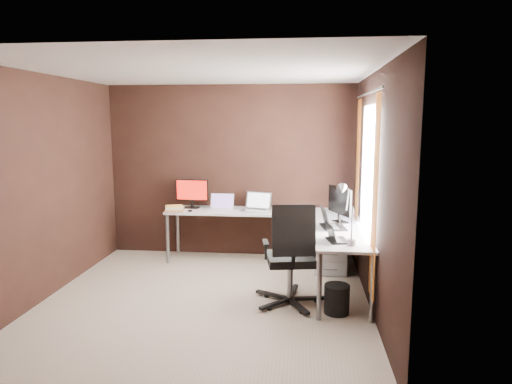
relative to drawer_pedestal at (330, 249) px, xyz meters
The scene contains 15 objects.
room 1.82m from the drawer_pedestal, 135.13° to the right, with size 3.60×3.60×2.50m.
desk 0.71m from the drawer_pedestal, 169.36° to the right, with size 2.65×2.25×0.73m.
drawer_pedestal is the anchor object (origin of this frame).
monitor_left 2.12m from the drawer_pedestal, 167.49° to the left, with size 0.48×0.15×0.42m.
monitor_right 0.75m from the drawer_pedestal, 73.78° to the right, with size 0.25×0.50×0.44m.
laptop_white 1.62m from the drawer_pedestal, 167.68° to the left, with size 0.34×0.25×0.22m.
laptop_silver 1.18m from the drawer_pedestal, 160.70° to the left, with size 0.44×0.36×0.25m.
laptop_black_big 0.78m from the drawer_pedestal, 93.74° to the right, with size 0.32×0.41×0.25m.
laptop_black_small 1.31m from the drawer_pedestal, 91.07° to the right, with size 0.26×0.32×0.19m.
book_stack 2.21m from the drawer_pedestal, behind, with size 0.30×0.26×0.08m.
mouse_left 1.98m from the drawer_pedestal, behind, with size 0.08×0.05×0.03m, color black.
mouse_corner 0.68m from the drawer_pedestal, 149.24° to the left, with size 0.09×0.05×0.03m, color black.
desk_lamp 1.54m from the drawer_pedestal, 87.17° to the right, with size 0.20×0.23×0.62m.
office_chair 1.28m from the drawer_pedestal, 112.29° to the right, with size 0.64×0.65×1.14m.
wastebasket 1.38m from the drawer_pedestal, 89.97° to the right, with size 0.26×0.26×0.30m, color black.
Camera 1 is at (1.06, -4.79, 1.99)m, focal length 32.00 mm.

